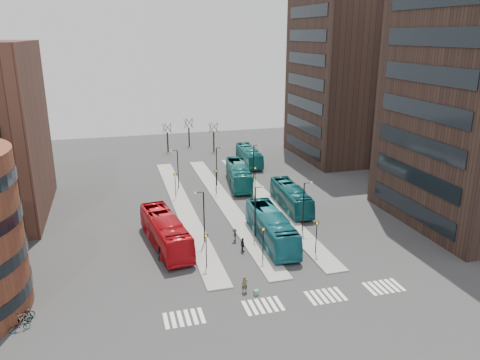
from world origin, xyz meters
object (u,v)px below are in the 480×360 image
object	(u,v)px
commuter_a	(160,253)
traveller	(245,284)
bicycle_near	(19,326)
bicycle_far	(22,314)
commuter_b	(243,245)
teal_bus_a	(271,227)
teal_bus_b	(239,175)
bicycle_mid	(21,318)
red_bus	(165,231)
teal_bus_c	(291,197)
commuter_c	(235,235)
teal_bus_d	(249,156)
suitcase	(256,293)

from	to	relation	value
commuter_a	traveller	bearing A→B (deg)	144.90
bicycle_near	bicycle_far	bearing A→B (deg)	-14.80
commuter_b	teal_bus_a	bearing A→B (deg)	-70.35
bicycle_far	teal_bus_b	bearing A→B (deg)	-54.32
teal_bus_a	bicycle_near	bearing A→B (deg)	-154.89
teal_bus_a	commuter_a	xyz separation A→B (m)	(-12.81, -1.30, -0.92)
teal_bus_a	teal_bus_b	distance (m)	21.33
bicycle_mid	bicycle_far	xyz separation A→B (m)	(0.00, 0.61, -0.02)
red_bus	bicycle_far	world-z (taller)	red_bus
teal_bus_c	commuter_a	world-z (taller)	teal_bus_c
bicycle_mid	bicycle_far	size ratio (longest dim) A/B	0.91
traveller	commuter_c	size ratio (longest dim) A/B	1.06
commuter_c	teal_bus_d	bearing A→B (deg)	167.04
bicycle_near	teal_bus_d	bearing A→B (deg)	-51.43
commuter_b	bicycle_mid	bearing A→B (deg)	106.83
teal_bus_b	traveller	bearing A→B (deg)	-95.82
commuter_b	bicycle_far	xyz separation A→B (m)	(-21.18, -7.29, -0.32)
suitcase	bicycle_mid	xyz separation A→B (m)	(-19.94, 0.96, 0.27)
suitcase	teal_bus_c	bearing A→B (deg)	50.25
teal_bus_a	commuter_a	world-z (taller)	teal_bus_a
red_bus	bicycle_near	xyz separation A→B (m)	(-13.26, -12.63, -1.35)
traveller	commuter_a	world-z (taller)	commuter_a
teal_bus_b	suitcase	bearing A→B (deg)	-94.01
commuter_b	commuter_c	distance (m)	2.91
teal_bus_b	commuter_b	world-z (taller)	teal_bus_b
red_bus	teal_bus_c	world-z (taller)	red_bus
commuter_a	teal_bus_b	bearing A→B (deg)	-107.26
teal_bus_b	bicycle_far	size ratio (longest dim) A/B	6.45
teal_bus_d	bicycle_far	distance (m)	52.55
teal_bus_a	teal_bus_b	size ratio (longest dim) A/B	1.03
teal_bus_b	commuter_c	xyz separation A→B (m)	(-5.98, -20.00, -0.94)
teal_bus_c	bicycle_mid	xyz separation A→B (m)	(-31.19, -19.09, -1.07)
commuter_b	bicycle_near	world-z (taller)	commuter_b
suitcase	commuter_c	bearing A→B (deg)	74.21
red_bus	teal_bus_c	size ratio (longest dim) A/B	1.12
teal_bus_d	bicycle_near	xyz separation A→B (m)	(-32.12, -43.20, -1.14)
red_bus	teal_bus_d	distance (m)	35.92
teal_bus_d	bicycle_mid	size ratio (longest dim) A/B	6.52
commuter_a	bicycle_far	bearing A→B (deg)	48.03
bicycle_near	bicycle_mid	xyz separation A→B (m)	(0.00, 1.02, 0.09)
commuter_b	bicycle_near	size ratio (longest dim) A/B	1.02
teal_bus_a	bicycle_mid	bearing A→B (deg)	-156.90
suitcase	traveller	size ratio (longest dim) A/B	0.31
teal_bus_b	teal_bus_a	bearing A→B (deg)	-86.76
bicycle_near	red_bus	bearing A→B (deg)	-61.20
commuter_b	bicycle_mid	world-z (taller)	commuter_b
bicycle_far	traveller	bearing A→B (deg)	-104.97
traveller	red_bus	bearing A→B (deg)	120.41
bicycle_far	commuter_a	bearing A→B (deg)	-70.47
red_bus	teal_bus_b	bearing A→B (deg)	46.45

